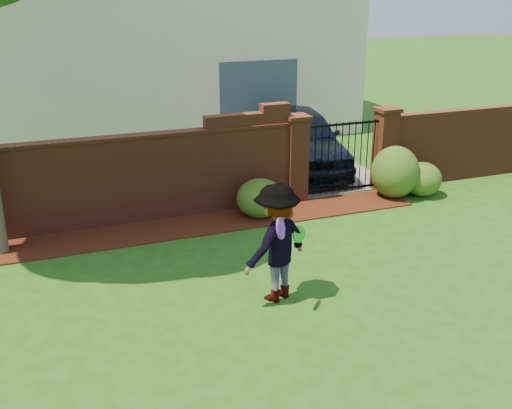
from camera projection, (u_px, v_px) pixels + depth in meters
name	position (u px, v px, depth m)	size (l,w,h in m)	color
ground	(259.00, 307.00, 8.69)	(80.00, 80.00, 0.01)	#225214
mulch_bed	(149.00, 232.00, 11.29)	(11.10, 1.08, 0.03)	#361409
brick_wall	(83.00, 182.00, 11.20)	(8.70, 0.31, 2.16)	maroon
brick_wall_return	(457.00, 145.00, 14.11)	(4.00, 0.25, 1.70)	maroon
pillar_left	(296.00, 158.00, 12.67)	(0.50, 0.50, 1.88)	maroon
pillar_right	(385.00, 148.00, 13.41)	(0.50, 0.50, 1.88)	maroon
iron_gate	(341.00, 158.00, 13.07)	(1.78, 0.03, 1.60)	black
driveway	(272.00, 151.00, 16.87)	(3.20, 8.00, 0.01)	slate
house	(149.00, 28.00, 18.43)	(12.40, 6.40, 6.30)	#EBE3C4
car	(302.00, 141.00, 14.83)	(1.81, 4.50, 1.53)	black
shrub_left	(260.00, 198.00, 11.95)	(0.96, 0.96, 0.79)	#255118
shrub_middle	(395.00, 172.00, 12.99)	(1.05, 1.05, 1.15)	#255118
shrub_right	(422.00, 179.00, 13.17)	(0.85, 0.85, 0.76)	#255118
man	(278.00, 244.00, 8.62)	(1.16, 0.67, 1.80)	gray
frisbee_purple	(281.00, 228.00, 8.06)	(0.30, 0.30, 0.03)	purple
frisbee_green	(299.00, 234.00, 8.73)	(0.25, 0.25, 0.02)	#1BD025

